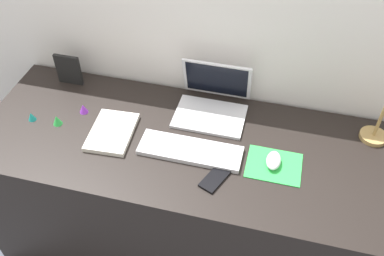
# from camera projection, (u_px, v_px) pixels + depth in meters

# --- Properties ---
(ground_plane) EXTENTS (6.00, 6.00, 0.00)m
(ground_plane) POSITION_uv_depth(u_px,v_px,m) (188.00, 240.00, 2.24)
(ground_plane) COLOR #474C56
(back_wall) EXTENTS (2.95, 0.05, 1.30)m
(back_wall) POSITION_uv_depth(u_px,v_px,m) (207.00, 101.00, 2.04)
(back_wall) COLOR silver
(back_wall) RESTS_ON ground_plane
(desk) EXTENTS (1.75, 0.67, 0.74)m
(desk) POSITION_uv_depth(u_px,v_px,m) (187.00, 198.00, 1.98)
(desk) COLOR black
(desk) RESTS_ON ground_plane
(laptop) EXTENTS (0.30, 0.26, 0.21)m
(laptop) POSITION_uv_depth(u_px,v_px,m) (213.00, 100.00, 1.83)
(laptop) COLOR silver
(laptop) RESTS_ON desk
(keyboard) EXTENTS (0.41, 0.13, 0.02)m
(keyboard) POSITION_uv_depth(u_px,v_px,m) (190.00, 151.00, 1.68)
(keyboard) COLOR silver
(keyboard) RESTS_ON desk
(mousepad) EXTENTS (0.21, 0.17, 0.00)m
(mousepad) POSITION_uv_depth(u_px,v_px,m) (274.00, 165.00, 1.63)
(mousepad) COLOR green
(mousepad) RESTS_ON desk
(mouse) EXTENTS (0.06, 0.10, 0.03)m
(mouse) POSITION_uv_depth(u_px,v_px,m) (274.00, 160.00, 1.63)
(mouse) COLOR silver
(mouse) RESTS_ON mousepad
(cell_phone) EXTENTS (0.11, 0.14, 0.01)m
(cell_phone) POSITION_uv_depth(u_px,v_px,m) (215.00, 179.00, 1.58)
(cell_phone) COLOR black
(cell_phone) RESTS_ON desk
(notebook_pad) EXTENTS (0.19, 0.25, 0.02)m
(notebook_pad) POSITION_uv_depth(u_px,v_px,m) (112.00, 132.00, 1.75)
(notebook_pad) COLOR silver
(notebook_pad) RESTS_ON desk
(picture_frame) EXTENTS (0.12, 0.02, 0.15)m
(picture_frame) POSITION_uv_depth(u_px,v_px,m) (69.00, 70.00, 1.95)
(picture_frame) COLOR black
(picture_frame) RESTS_ON desk
(toy_figurine_purple) EXTENTS (0.04, 0.04, 0.04)m
(toy_figurine_purple) POSITION_uv_depth(u_px,v_px,m) (83.00, 108.00, 1.84)
(toy_figurine_purple) COLOR purple
(toy_figurine_purple) RESTS_ON desk
(toy_figurine_green) EXTENTS (0.04, 0.04, 0.04)m
(toy_figurine_green) POSITION_uv_depth(u_px,v_px,m) (57.00, 120.00, 1.79)
(toy_figurine_green) COLOR green
(toy_figurine_green) RESTS_ON desk
(toy_figurine_teal) EXTENTS (0.03, 0.03, 0.04)m
(toy_figurine_teal) POSITION_uv_depth(u_px,v_px,m) (31.00, 116.00, 1.81)
(toy_figurine_teal) COLOR teal
(toy_figurine_teal) RESTS_ON desk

